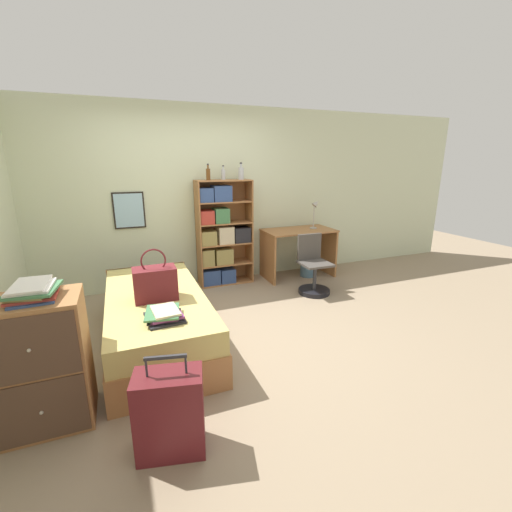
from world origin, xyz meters
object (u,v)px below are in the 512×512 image
at_px(book_stack_on_bed, 164,314).
at_px(bottle_brown, 223,174).
at_px(handbag, 155,283).
at_px(desk_chair, 313,274).
at_px(waste_bin, 308,268).
at_px(magazine_pile_on_dresser, 32,291).
at_px(bottle_green, 208,174).
at_px(dresser, 42,363).
at_px(bed, 157,317).
at_px(suitcase, 170,413).
at_px(desk_lamp, 315,208).
at_px(bottle_clear, 241,173).
at_px(bookcase, 220,236).
at_px(desk, 298,245).

height_order(book_stack_on_bed, bottle_brown, bottle_brown).
bearing_deg(handbag, desk_chair, 18.98).
bearing_deg(book_stack_on_bed, waste_bin, 37.04).
height_order(magazine_pile_on_dresser, bottle_green, bottle_green).
bearing_deg(waste_bin, dresser, -147.25).
bearing_deg(bed, suitcase, -92.90).
bearing_deg(book_stack_on_bed, dresser, -162.29).
height_order(magazine_pile_on_dresser, desk_lamp, desk_lamp).
xyz_separation_m(magazine_pile_on_dresser, bottle_green, (1.78, 2.33, 0.65)).
xyz_separation_m(bottle_green, bottle_clear, (0.49, 0.00, 0.01)).
distance_m(magazine_pile_on_dresser, bottle_clear, 3.32).
bearing_deg(bookcase, bottle_brown, 19.54).
bearing_deg(book_stack_on_bed, desk_chair, 29.27).
xyz_separation_m(dresser, bottle_brown, (2.03, 2.39, 1.16)).
bearing_deg(bottle_clear, desk_lamp, -5.10).
xyz_separation_m(bottle_green, waste_bin, (1.56, -0.18, -1.50)).
relative_size(desk, desk_chair, 1.35).
bearing_deg(bottle_clear, bed, -135.20).
bearing_deg(book_stack_on_bed, suitcase, -96.16).
bearing_deg(bed, desk, 29.12).
height_order(bottle_brown, desk_lamp, bottle_brown).
bearing_deg(handbag, desk_lamp, 29.29).
bearing_deg(book_stack_on_bed, desk_lamp, 36.62).
xyz_separation_m(bed, desk_chair, (2.22, 0.60, 0.00)).
height_order(dresser, desk_lamp, desk_lamp).
distance_m(magazine_pile_on_dresser, desk_lamp, 4.13).
bearing_deg(dresser, book_stack_on_bed, 17.71).
bearing_deg(desk, waste_bin, -21.34).
bearing_deg(desk_lamp, bookcase, 175.10).
relative_size(desk_lamp, waste_bin, 1.67).
distance_m(bottle_green, desk_chair, 2.05).
bearing_deg(desk_lamp, bottle_brown, 173.73).
height_order(bed, bottle_clear, bottle_clear).
relative_size(dresser, desk, 0.85).
distance_m(bed, bottle_brown, 2.35).
bearing_deg(bottle_brown, bottle_green, -167.34).
distance_m(handbag, desk, 2.79).
relative_size(dresser, magazine_pile_on_dresser, 2.63).
relative_size(bottle_brown, desk_chair, 0.25).
xyz_separation_m(handbag, magazine_pile_on_dresser, (-0.83, -0.74, 0.30)).
relative_size(bottle_clear, waste_bin, 0.85).
height_order(bottle_green, desk_chair, bottle_green).
distance_m(handbag, suitcase, 1.39).
xyz_separation_m(suitcase, magazine_pile_on_dresser, (-0.75, 0.59, 0.72)).
bearing_deg(bottle_green, dresser, -127.54).
bearing_deg(bookcase, book_stack_on_bed, -117.61).
xyz_separation_m(desk_lamp, desk_chair, (-0.43, -0.72, -0.83)).
relative_size(desk_chair, waste_bin, 2.91).
bearing_deg(book_stack_on_bed, bookcase, 62.39).
xyz_separation_m(suitcase, dresser, (-0.77, 0.58, 0.19)).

